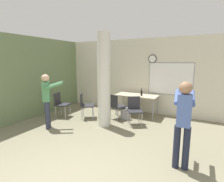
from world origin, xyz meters
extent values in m
cube|color=#6B7F56|center=(-3.50, 2.50, 1.40)|extent=(0.12, 7.00, 2.80)
cube|color=beige|center=(0.00, 5.06, 1.40)|extent=(8.00, 0.12, 2.80)
cylinder|color=black|center=(0.10, 4.99, 2.05)|extent=(0.30, 0.03, 0.30)
cylinder|color=white|center=(0.10, 4.97, 2.05)|extent=(0.26, 0.01, 0.25)
cube|color=#99999E|center=(0.76, 5.00, 1.35)|extent=(1.54, 0.01, 1.16)
cube|color=white|center=(0.76, 4.99, 1.35)|extent=(1.48, 0.02, 1.10)
cylinder|color=silver|center=(-0.83, 3.06, 1.40)|extent=(0.39, 0.39, 2.80)
cube|color=beige|center=(-0.29, 4.51, 0.75)|extent=(1.50, 0.77, 0.03)
cylinder|color=gray|center=(-0.98, 4.18, 0.37)|extent=(0.04, 0.04, 0.73)
cylinder|color=gray|center=(0.40, 4.18, 0.37)|extent=(0.04, 0.04, 0.73)
cylinder|color=gray|center=(-0.98, 4.83, 0.37)|extent=(0.04, 0.04, 0.73)
cylinder|color=gray|center=(0.40, 4.83, 0.37)|extent=(0.04, 0.04, 0.73)
cylinder|color=black|center=(-0.09, 4.42, 0.86)|extent=(0.07, 0.07, 0.18)
cylinder|color=black|center=(-0.09, 4.42, 0.99)|extent=(0.03, 0.03, 0.08)
cylinder|color=gray|center=(-0.49, 3.89, 0.19)|extent=(0.30, 0.30, 0.38)
cube|color=#2D2D33|center=(0.01, 3.52, 0.45)|extent=(0.61, 0.61, 0.04)
cube|color=#2D2D33|center=(-0.10, 3.70, 0.67)|extent=(0.35, 0.24, 0.40)
cylinder|color=#B7B7BC|center=(-0.05, 3.27, 0.21)|extent=(0.02, 0.02, 0.43)
cylinder|color=#B7B7BC|center=(0.26, 3.47, 0.21)|extent=(0.02, 0.02, 0.43)
cylinder|color=#B7B7BC|center=(-0.24, 3.58, 0.21)|extent=(0.02, 0.02, 0.43)
cylinder|color=#B7B7BC|center=(0.06, 3.77, 0.21)|extent=(0.02, 0.02, 0.43)
cube|color=#2D2D33|center=(-0.71, 3.79, 0.45)|extent=(0.57, 0.57, 0.04)
cube|color=#2D2D33|center=(-0.79, 3.60, 0.67)|extent=(0.38, 0.17, 0.40)
cylinder|color=#B7B7BC|center=(-0.48, 3.89, 0.21)|extent=(0.02, 0.02, 0.43)
cylinder|color=#B7B7BC|center=(-0.81, 4.02, 0.21)|extent=(0.02, 0.02, 0.43)
cylinder|color=#B7B7BC|center=(-0.61, 3.56, 0.21)|extent=(0.02, 0.02, 0.43)
cylinder|color=#B7B7BC|center=(-0.95, 3.69, 0.21)|extent=(0.02, 0.02, 0.43)
cube|color=#2D2D33|center=(-1.69, 3.39, 0.45)|extent=(0.60, 0.60, 0.04)
cube|color=#2D2D33|center=(-1.87, 3.29, 0.67)|extent=(0.23, 0.36, 0.40)
cylinder|color=#B7B7BC|center=(-1.44, 3.33, 0.21)|extent=(0.02, 0.02, 0.43)
cylinder|color=#B7B7BC|center=(-1.63, 3.64, 0.21)|extent=(0.02, 0.02, 0.43)
cylinder|color=#B7B7BC|center=(-1.75, 3.14, 0.21)|extent=(0.02, 0.02, 0.43)
cylinder|color=#B7B7BC|center=(-1.94, 3.45, 0.21)|extent=(0.02, 0.02, 0.43)
cube|color=#2D2D33|center=(-2.55, 3.09, 0.45)|extent=(0.53, 0.53, 0.04)
cube|color=#2D2D33|center=(-2.75, 3.04, 0.67)|extent=(0.12, 0.39, 0.40)
cylinder|color=#B7B7BC|center=(-2.33, 2.96, 0.21)|extent=(0.02, 0.02, 0.43)
cylinder|color=#B7B7BC|center=(-2.42, 3.31, 0.21)|extent=(0.02, 0.02, 0.43)
cylinder|color=#B7B7BC|center=(-2.68, 2.87, 0.21)|extent=(0.02, 0.02, 0.43)
cylinder|color=#B7B7BC|center=(-2.77, 3.22, 0.21)|extent=(0.02, 0.02, 0.43)
cylinder|color=#2D3347|center=(-2.16, 2.03, 0.41)|extent=(0.12, 0.12, 0.81)
cylinder|color=#2D3347|center=(-2.25, 2.16, 0.41)|extent=(0.12, 0.12, 0.81)
cube|color=#4C8C59|center=(-2.20, 2.09, 1.10)|extent=(0.29, 0.30, 0.58)
sphere|color=#D8AD8C|center=(-2.20, 2.09, 1.50)|extent=(0.22, 0.22, 0.22)
cylinder|color=#4C8C59|center=(-1.94, 2.13, 1.29)|extent=(0.46, 0.38, 0.23)
cylinder|color=#4C8C59|center=(-2.10, 2.34, 1.29)|extent=(0.46, 0.38, 0.23)
cylinder|color=#1E2338|center=(1.62, 1.82, 0.42)|extent=(0.12, 0.12, 0.83)
cylinder|color=#1E2338|center=(1.46, 1.80, 0.42)|extent=(0.12, 0.12, 0.83)
cube|color=#4C66AD|center=(1.54, 1.81, 1.12)|extent=(0.26, 0.21, 0.59)
sphere|color=#997051|center=(1.54, 1.81, 1.53)|extent=(0.22, 0.22, 0.22)
cylinder|color=#4C66AD|center=(1.65, 2.06, 1.32)|extent=(0.14, 0.53, 0.24)
cylinder|color=#4C66AD|center=(1.38, 2.03, 1.32)|extent=(0.14, 0.53, 0.24)
cube|color=white|center=(1.36, 2.27, 1.32)|extent=(0.05, 0.13, 0.04)
camera|label=1|loc=(1.79, -1.43, 2.00)|focal=28.00mm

